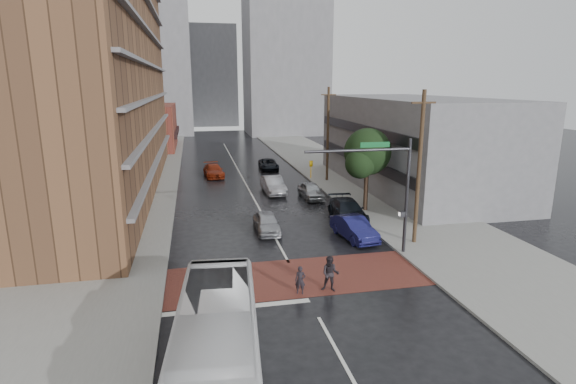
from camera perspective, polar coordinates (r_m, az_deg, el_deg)
name	(u,v)px	position (r m, az deg, el deg)	size (l,w,h in m)	color
ground	(299,281)	(24.66, 1.35, -11.20)	(160.00, 160.00, 0.00)	black
crosswalk	(296,277)	(25.10, 1.08, -10.71)	(14.00, 5.00, 0.02)	maroon
sidewalk_west	(132,187)	(48.30, -19.15, 0.59)	(9.00, 90.00, 0.15)	gray
sidewalk_east	(347,178)	(50.71, 7.55, 1.83)	(9.00, 90.00, 0.15)	gray
apartment_block	(90,42)	(46.75, -23.86, 17.01)	(10.00, 44.00, 28.00)	brown
storefront_west	(150,127)	(76.38, -17.15, 7.90)	(8.00, 16.00, 7.00)	brown
building_east	(412,143)	(47.42, 15.48, 6.06)	(11.00, 26.00, 9.00)	gray
distant_tower_west	(145,55)	(100.32, -17.67, 16.26)	(18.00, 16.00, 32.00)	gray
distant_tower_east	(285,45)	(96.01, -0.37, 18.22)	(16.00, 14.00, 36.00)	gray
distant_tower_center	(212,76)	(116.89, -9.67, 14.27)	(12.00, 10.00, 24.00)	gray
street_tree	(367,155)	(36.90, 10.05, 4.67)	(4.20, 4.10, 6.90)	#332319
signal_mast	(385,181)	(27.24, 12.25, 1.41)	(6.50, 0.30, 7.20)	#2D2D33
utility_pole_near	(419,168)	(29.78, 16.32, 2.99)	(1.60, 0.26, 10.00)	#473321
utility_pole_far	(328,134)	(48.14, 5.08, 7.37)	(1.60, 0.26, 10.00)	#473321
transit_bus	(216,363)	(15.58, -9.16, -20.67)	(2.73, 11.66, 3.25)	silver
pedestrian_a	(300,280)	(22.97, 1.57, -11.15)	(0.53, 0.35, 1.46)	black
pedestrian_b	(330,274)	(23.27, 5.41, -10.30)	(0.91, 0.71, 1.87)	black
car_travel_a	(267,222)	(32.07, -2.71, -3.88)	(1.68, 4.16, 1.42)	#A1A3A9
car_travel_b	(273,185)	(43.18, -1.88, 0.88)	(1.73, 4.96, 1.63)	#9C9CA3
car_travel_c	(214,171)	(51.67, -9.43, 2.70)	(1.99, 4.90, 1.42)	maroon
suv_travel	(269,164)	(55.36, -2.49, 3.54)	(2.17, 4.70, 1.31)	black
car_parked_near	(354,228)	(30.98, 8.40, -4.56)	(1.61, 4.61, 1.52)	#16174F
car_parked_mid	(348,210)	(35.10, 7.60, -2.31)	(2.19, 5.39, 1.56)	black
car_parked_far	(311,191)	(41.38, 2.94, 0.18)	(1.73, 4.30, 1.46)	#A0A3A7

